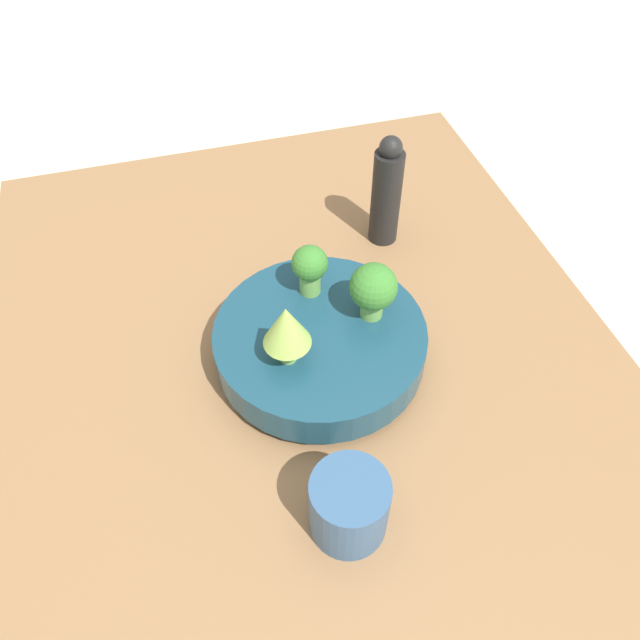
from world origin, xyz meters
The scene contains 8 objects.
ground_plane centered at (0.00, 0.00, 0.00)m, with size 6.00×6.00×0.00m, color beige.
table centered at (0.00, 0.00, 0.02)m, with size 1.06×0.84×0.04m.
bowl centered at (0.01, 0.01, 0.08)m, with size 0.27×0.27×0.06m.
broccoli_floret_left centered at (-0.06, 0.02, 0.15)m, with size 0.05×0.05×0.07m.
romanesco_piece_near centered at (0.04, -0.04, 0.16)m, with size 0.06×0.06×0.09m.
broccoli_floret_back centered at (0.00, 0.08, 0.15)m, with size 0.06×0.06×0.08m.
cup centered at (0.23, -0.02, 0.08)m, with size 0.09×0.09×0.09m.
pepper_mill centered at (-0.20, 0.18, 0.13)m, with size 0.05×0.05×0.18m.
Camera 1 is at (0.50, -0.13, 0.70)m, focal length 35.00 mm.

